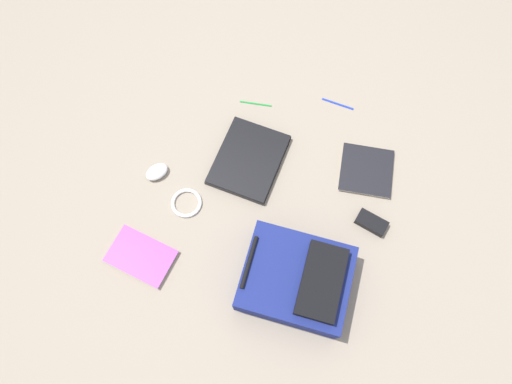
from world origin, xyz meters
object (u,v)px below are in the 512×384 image
(book_blue, at_px, (141,256))
(pen_black, at_px, (338,104))
(cable_coil, at_px, (186,203))
(book_manual, at_px, (366,170))
(power_brick, at_px, (371,223))
(computer_mouse, at_px, (157,172))
(pen_blue, at_px, (256,103))
(backpack, at_px, (298,279))
(laptop, at_px, (249,160))

(book_blue, height_order, pen_black, book_blue)
(cable_coil, bearing_deg, pen_black, -28.69)
(book_manual, distance_m, power_brick, 0.23)
(computer_mouse, bearing_deg, pen_blue, 94.88)
(backpack, xyz_separation_m, book_manual, (0.56, -0.08, -0.06))
(cable_coil, distance_m, pen_blue, 0.56)
(pen_blue, bearing_deg, book_blue, 172.61)
(pen_black, relative_size, pen_blue, 1.02)
(backpack, relative_size, power_brick, 3.58)
(pen_black, bearing_deg, power_brick, -144.87)
(book_blue, xyz_separation_m, cable_coil, (0.28, -0.05, -0.00))
(backpack, relative_size, pen_black, 2.99)
(book_blue, distance_m, computer_mouse, 0.36)
(book_manual, bearing_deg, pen_black, 41.83)
(backpack, xyz_separation_m, laptop, (0.39, 0.39, -0.06))
(book_manual, bearing_deg, book_blue, 137.22)
(book_blue, distance_m, pen_black, 1.09)
(book_blue, xyz_separation_m, computer_mouse, (0.34, 0.12, 0.01))
(computer_mouse, height_order, power_brick, computer_mouse)
(backpack, relative_size, laptop, 1.25)
(book_manual, relative_size, computer_mouse, 2.74)
(cable_coil, bearing_deg, backpack, -100.97)
(book_manual, relative_size, pen_black, 1.82)
(computer_mouse, relative_size, pen_blue, 0.68)
(book_manual, height_order, book_blue, book_blue)
(power_brick, bearing_deg, cable_coil, 108.68)
(power_brick, bearing_deg, laptop, 85.86)
(power_brick, height_order, pen_black, power_brick)
(backpack, relative_size, book_blue, 1.75)
(book_blue, distance_m, power_brick, 0.94)
(backpack, height_order, book_blue, backpack)
(laptop, xyz_separation_m, pen_blue, (0.27, 0.10, -0.01))
(backpack, xyz_separation_m, pen_blue, (0.66, 0.49, -0.07))
(backpack, height_order, book_manual, backpack)
(cable_coil, xyz_separation_m, power_brick, (0.24, -0.72, 0.01))
(pen_blue, bearing_deg, backpack, -143.59)
(backpack, xyz_separation_m, power_brick, (0.35, -0.18, -0.06))
(book_manual, bearing_deg, computer_mouse, 116.01)
(pen_blue, bearing_deg, power_brick, -115.06)
(computer_mouse, height_order, cable_coil, computer_mouse)
(book_manual, height_order, cable_coil, book_manual)
(backpack, distance_m, power_brick, 0.40)
(computer_mouse, bearing_deg, laptop, 64.03)
(backpack, distance_m, computer_mouse, 0.74)
(laptop, distance_m, computer_mouse, 0.39)
(laptop, distance_m, book_manual, 0.50)
(book_blue, distance_m, pen_blue, 0.84)
(book_blue, xyz_separation_m, pen_black, (0.99, -0.45, -0.01))
(power_brick, distance_m, pen_blue, 0.74)
(pen_blue, bearing_deg, laptop, -160.60)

